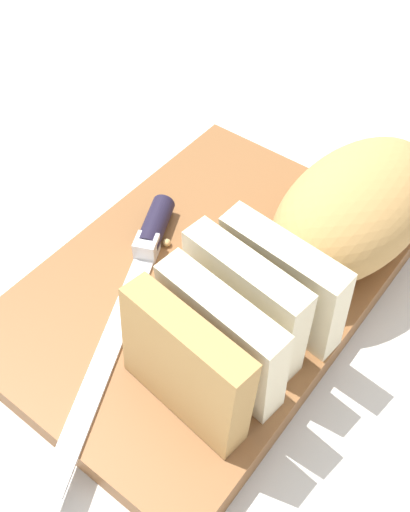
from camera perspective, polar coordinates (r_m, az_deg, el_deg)
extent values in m
plane|color=beige|center=(0.55, 0.00, -3.83)|extent=(3.00, 3.00, 0.00)
cube|color=brown|center=(0.54, 0.00, -3.00)|extent=(0.37, 0.27, 0.03)
ellipsoid|color=tan|center=(0.53, 13.99, 4.39)|extent=(0.20, 0.13, 0.09)
cube|color=beige|center=(0.47, 7.28, -2.51)|extent=(0.05, 0.11, 0.09)
cube|color=beige|center=(0.45, 3.67, -4.40)|extent=(0.04, 0.11, 0.09)
cube|color=beige|center=(0.43, 1.51, -7.67)|extent=(0.05, 0.11, 0.09)
cube|color=tan|center=(0.42, -1.91, -10.36)|extent=(0.05, 0.11, 0.09)
cube|color=silver|center=(0.49, -9.35, -9.31)|extent=(0.21, 0.10, 0.00)
cylinder|color=black|center=(0.56, -4.69, 3.05)|extent=(0.06, 0.04, 0.02)
cube|color=silver|center=(0.54, -5.54, 0.86)|extent=(0.03, 0.03, 0.02)
sphere|color=tan|center=(0.51, -5.04, -3.70)|extent=(0.01, 0.01, 0.01)
sphere|color=tan|center=(0.55, -3.62, 1.27)|extent=(0.01, 0.01, 0.01)
sphere|color=tan|center=(0.52, 8.25, -2.97)|extent=(0.00, 0.00, 0.00)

